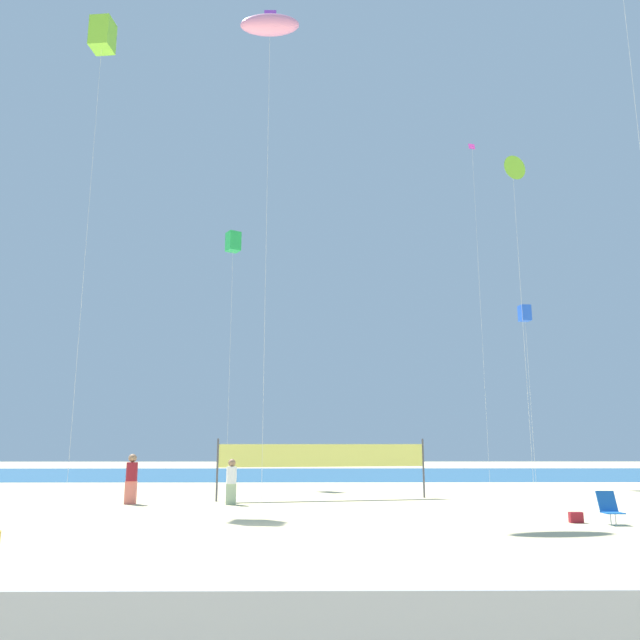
# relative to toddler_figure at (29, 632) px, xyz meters

# --- Properties ---
(ground_plane) EXTENTS (120.00, 120.00, 0.00)m
(ground_plane) POSITION_rel_toddler_figure_xyz_m (1.18, 9.93, -0.50)
(ground_plane) COLOR beige
(ocean_band) EXTENTS (120.00, 20.00, 0.01)m
(ocean_band) POSITION_rel_toddler_figure_xyz_m (1.18, 40.09, -0.50)
(ocean_band) COLOR #28608C
(ocean_band) RESTS_ON ground
(toddler_figure) EXTENTS (0.22, 0.22, 0.94)m
(toddler_figure) POSITION_rel_toddler_figure_xyz_m (0.00, 0.00, 0.00)
(toddler_figure) COLOR #2D2D33
(toddler_figure) RESTS_ON ground
(beachgoer_white_shirt) EXTENTS (0.37, 0.37, 1.64)m
(beachgoer_white_shirt) POSITION_rel_toddler_figure_xyz_m (-0.41, 17.26, 0.37)
(beachgoer_white_shirt) COLOR #99B28C
(beachgoer_white_shirt) RESTS_ON ground
(beachgoer_maroon_shirt) EXTENTS (0.42, 0.42, 1.82)m
(beachgoer_maroon_shirt) POSITION_rel_toddler_figure_xyz_m (-4.17, 17.47, 0.47)
(beachgoer_maroon_shirt) COLOR #EA7260
(beachgoer_maroon_shirt) RESTS_ON ground
(folding_beach_chair) EXTENTS (0.52, 0.65, 0.89)m
(folding_beach_chair) POSITION_rel_toddler_figure_xyz_m (10.95, 11.63, -0.04)
(folding_beach_chair) COLOR #1959B2
(folding_beach_chair) RESTS_ON ground
(volleyball_net) EXTENTS (8.44, 1.64, 2.40)m
(volleyball_net) POSITION_rel_toddler_figure_xyz_m (3.04, 19.30, 1.14)
(volleyball_net) COLOR #4C4C51
(volleyball_net) RESTS_ON ground
(beach_handbag) EXTENTS (0.37, 0.19, 0.30)m
(beach_handbag) POSITION_rel_toddler_figure_xyz_m (10.10, 11.92, -0.35)
(beach_handbag) COLOR maroon
(beach_handbag) RESTS_ON ground
(kite_lime_delta) EXTENTS (1.22, 0.68, 15.36)m
(kite_lime_delta) POSITION_rel_toddler_figure_xyz_m (11.89, 20.36, 14.24)
(kite_lime_delta) COLOR silver
(kite_lime_delta) RESTS_ON ground
(kite_lime_box) EXTENTS (1.08, 1.08, 22.60)m
(kite_lime_box) POSITION_rel_toddler_figure_xyz_m (-7.75, 20.54, 21.28)
(kite_lime_box) COLOR silver
(kite_lime_box) RESTS_ON ground
(kite_pink_inflatable) EXTENTS (2.90, 1.54, 20.89)m
(kite_pink_inflatable) POSITION_rel_toddler_figure_xyz_m (0.68, 17.57, 19.66)
(kite_pink_inflatable) COLOR silver
(kite_pink_inflatable) RESTS_ON ground
(kite_magenta_diamond) EXTENTS (0.53, 0.53, 20.75)m
(kite_magenta_diamond) POSITION_rel_toddler_figure_xyz_m (12.60, 29.40, 18.66)
(kite_magenta_diamond) COLOR silver
(kite_magenta_diamond) RESTS_ON ground
(kite_blue_box) EXTENTS (0.63, 0.63, 9.77)m
(kite_blue_box) POSITION_rel_toddler_figure_xyz_m (14.39, 27.11, 8.80)
(kite_blue_box) COLOR silver
(kite_blue_box) RESTS_ON ground
(kite_green_box) EXTENTS (0.99, 0.99, 14.44)m
(kite_green_box) POSITION_rel_toddler_figure_xyz_m (-2.14, 28.35, 13.34)
(kite_green_box) COLOR silver
(kite_green_box) RESTS_ON ground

